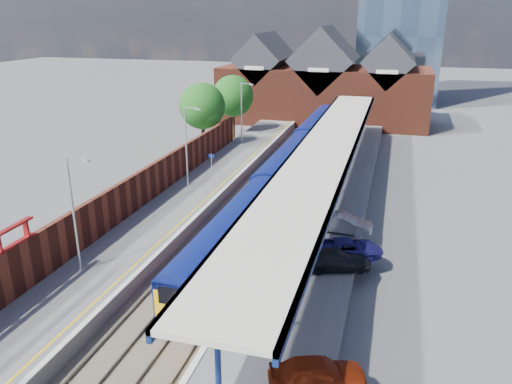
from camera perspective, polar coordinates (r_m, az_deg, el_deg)
ground at (r=49.90m, az=2.79°, el=1.85°), size 240.00×240.00×0.00m
ballast_bed at (r=40.77m, az=-0.39°, el=-2.24°), size 6.00×76.00×0.06m
rails at (r=40.74m, az=-0.39°, el=-2.12°), size 4.51×76.00×0.14m
left_platform at (r=42.36m, az=-7.56°, el=-0.88°), size 5.00×76.00×1.00m
right_platform at (r=39.47m, az=8.02°, el=-2.46°), size 6.00×76.00×1.00m
coping_left at (r=41.34m, az=-4.59°, el=-0.51°), size 0.30×76.00×0.05m
coping_right at (r=39.71m, az=3.98°, el=-1.36°), size 0.30×76.00×0.05m
yellow_line at (r=41.55m, az=-5.37°, el=-0.46°), size 0.14×76.00×0.01m
train at (r=54.02m, az=5.65°, el=5.50°), size 3.04×65.94×3.45m
canopy at (r=39.89m, az=8.00°, el=4.98°), size 4.50×52.00×4.48m
lamp_post_b at (r=29.81m, az=-20.00°, el=-1.65°), size 1.48×0.18×7.00m
lamp_post_c at (r=43.13m, az=-7.85°, el=5.73°), size 1.48×0.18×7.00m
lamp_post_d at (r=57.82m, az=-1.53°, el=9.43°), size 1.48×0.18×7.00m
platform_sign at (r=45.01m, az=-5.12°, el=3.39°), size 0.55×0.08×2.50m
brick_wall at (r=37.45m, az=-15.21°, el=-1.01°), size 0.35×50.00×3.86m
station_building at (r=75.72m, az=7.77°, el=12.04°), size 30.00×12.12×13.78m
tree_near at (r=57.12m, az=-6.05°, el=9.57°), size 5.20×5.20×8.10m
tree_far at (r=64.21m, az=-2.55°, el=10.77°), size 5.20×5.20×8.10m
parked_car_red at (r=21.34m, az=7.05°, el=-19.91°), size 4.23×2.83×1.34m
parked_car_silver at (r=34.91m, az=9.95°, el=-3.54°), size 4.05×1.63×1.31m
parked_car_dark at (r=29.97m, az=9.18°, el=-7.67°), size 4.40×2.85×1.18m
parked_car_blue at (r=31.51m, az=10.56°, el=-6.34°), size 4.63×3.21×1.17m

